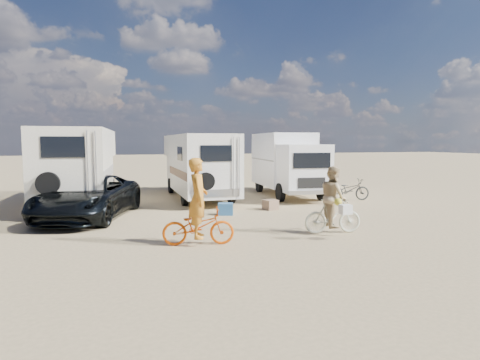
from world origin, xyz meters
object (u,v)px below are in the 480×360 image
object	(u,v)px
rv_main	(198,167)
bike_man	(198,226)
rider_woman	(333,203)
box_truck	(288,165)
crate	(270,205)
cooler	(226,209)
rider_man	(198,205)
dark_suv	(88,197)
bike_woman	(333,216)
rv_left	(80,167)
bike_parked	(349,190)

from	to	relation	value
rv_main	bike_man	xyz separation A→B (m)	(-1.72, -8.19, -0.94)
rv_main	rider_woman	bearing A→B (deg)	-75.20
box_truck	crate	size ratio (longest dim) A/B	12.35
box_truck	bike_man	bearing A→B (deg)	-122.27
rv_main	rider_woman	world-z (taller)	rv_main
rv_main	cooler	size ratio (longest dim) A/B	13.55
box_truck	rider_man	size ratio (longest dim) A/B	2.89
dark_suv	rider_man	world-z (taller)	rider_man
dark_suv	rv_main	bearing A→B (deg)	58.49
box_truck	bike_man	size ratio (longest dim) A/B	3.23
rv_main	cooler	xyz separation A→B (m)	(0.01, -4.48, -1.20)
box_truck	bike_woman	world-z (taller)	box_truck
dark_suv	bike_man	distance (m)	5.25
box_truck	bike_woman	size ratio (longest dim) A/B	3.54
dark_suv	rv_left	bearing A→B (deg)	116.51
bike_parked	cooler	world-z (taller)	bike_parked
dark_suv	rider_woman	distance (m)	7.81
box_truck	bike_man	world-z (taller)	box_truck
rv_main	bike_parked	bearing A→B (deg)	-24.13
rv_main	dark_suv	distance (m)	5.81
rv_main	box_truck	world-z (taller)	box_truck
rv_main	dark_suv	size ratio (longest dim) A/B	1.36
box_truck	bike_man	distance (m)	9.57
bike_man	cooler	bearing A→B (deg)	-14.40
rv_main	dark_suv	bearing A→B (deg)	-139.44
box_truck	dark_suv	xyz separation A→B (m)	(-8.50, -3.06, -0.74)
rider_woman	cooler	world-z (taller)	rider_woman
bike_woman	rider_man	size ratio (longest dim) A/B	0.82
box_truck	bike_parked	size ratio (longest dim) A/B	3.20
crate	bike_parked	bearing A→B (deg)	16.00
crate	dark_suv	bearing A→B (deg)	177.97
rv_main	rider_man	size ratio (longest dim) A/B	3.53
box_truck	dark_suv	size ratio (longest dim) A/B	1.11
dark_suv	rider_woman	bearing A→B (deg)	-15.52
rider_man	rv_left	bearing A→B (deg)	33.04
rv_left	bike_parked	bearing A→B (deg)	-7.33
bike_man	rider_woman	world-z (taller)	rider_woman
box_truck	bike_man	xyz separation A→B (m)	(-5.80, -7.55, -0.99)
rv_main	bike_man	size ratio (longest dim) A/B	3.96
box_truck	crate	distance (m)	4.15
rv_left	rider_woman	world-z (taller)	rv_left
cooler	rv_left	bearing A→B (deg)	159.29
bike_parked	cooler	bearing A→B (deg)	117.01
rider_woman	crate	distance (m)	4.21
rv_left	rider_woman	xyz separation A→B (m)	(6.89, -7.49, -0.66)
box_truck	crate	world-z (taller)	box_truck
bike_woman	rider_man	bearing A→B (deg)	101.08
rider_man	rider_woman	xyz separation A→B (m)	(3.76, 0.11, -0.14)
rv_left	crate	size ratio (longest dim) A/B	15.01
bike_woman	rv_left	bearing A→B (deg)	52.00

